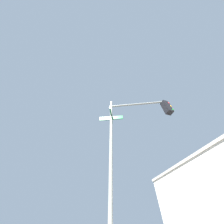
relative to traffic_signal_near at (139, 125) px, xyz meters
name	(u,v)px	position (x,y,z in m)	size (l,w,h in m)	color
traffic_signal_near	(139,125)	(0.00, 0.00, 0.00)	(1.72, 3.23, 6.36)	slate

